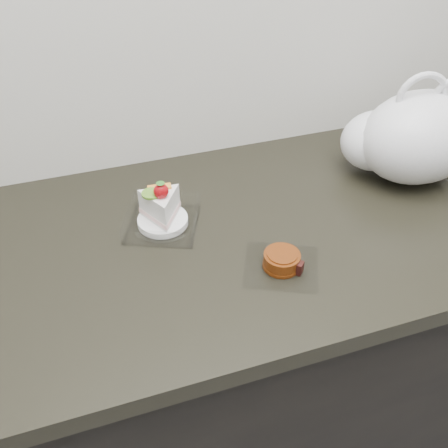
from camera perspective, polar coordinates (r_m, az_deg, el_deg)
The scene contains 4 objects.
counter at distance 1.35m, azimuth 1.46°, elevation -15.22°, with size 2.04×0.64×0.90m.
cake_tray at distance 1.02m, azimuth -7.09°, elevation 1.20°, with size 0.18×0.18×0.11m.
mooncake_wrap at distance 0.93m, azimuth 6.67°, elevation -4.28°, with size 0.18×0.17×0.03m.
plastic_bag at distance 1.20m, azimuth 20.58°, elevation 9.26°, with size 0.35×0.30×0.25m.
Camera 1 is at (-0.28, 0.95, 1.55)m, focal length 40.00 mm.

